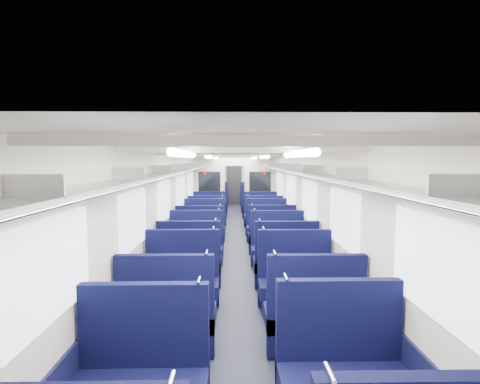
% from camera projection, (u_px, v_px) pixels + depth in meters
% --- Properties ---
extents(floor, '(2.80, 18.00, 0.01)m').
position_uv_depth(floor, '(236.00, 242.00, 10.37)').
color(floor, black).
rests_on(floor, ground).
extents(ceiling, '(2.80, 18.00, 0.01)m').
position_uv_depth(ceiling, '(236.00, 154.00, 10.17)').
color(ceiling, silver).
rests_on(ceiling, wall_left).
extents(wall_left, '(0.02, 18.00, 2.35)m').
position_uv_depth(wall_left, '(183.00, 199.00, 10.24)').
color(wall_left, beige).
rests_on(wall_left, floor).
extents(dado_left, '(0.03, 17.90, 0.70)m').
position_uv_depth(dado_left, '(184.00, 229.00, 10.31)').
color(dado_left, black).
rests_on(dado_left, floor).
extents(wall_right, '(0.02, 18.00, 2.35)m').
position_uv_depth(wall_right, '(288.00, 198.00, 10.30)').
color(wall_right, beige).
rests_on(wall_right, floor).
extents(dado_right, '(0.03, 17.90, 0.70)m').
position_uv_depth(dado_right, '(287.00, 229.00, 10.37)').
color(dado_right, black).
rests_on(dado_right, floor).
extents(wall_far, '(2.80, 0.02, 2.35)m').
position_uv_depth(wall_far, '(234.00, 181.00, 19.24)').
color(wall_far, beige).
rests_on(wall_far, floor).
extents(luggage_rack_left, '(0.36, 17.40, 0.18)m').
position_uv_depth(luggage_rack_left, '(190.00, 169.00, 10.18)').
color(luggage_rack_left, '#B2B5BA').
rests_on(luggage_rack_left, wall_left).
extents(luggage_rack_right, '(0.36, 17.40, 0.18)m').
position_uv_depth(luggage_rack_right, '(281.00, 169.00, 10.23)').
color(luggage_rack_right, '#B2B5BA').
rests_on(luggage_rack_right, wall_right).
extents(windows, '(2.78, 15.60, 0.75)m').
position_uv_depth(windows, '(236.00, 191.00, 9.79)').
color(windows, white).
rests_on(windows, wall_left).
extents(ceiling_fittings, '(2.70, 16.06, 0.11)m').
position_uv_depth(ceiling_fittings, '(236.00, 157.00, 9.92)').
color(ceiling_fittings, beige).
rests_on(ceiling_fittings, ceiling).
extents(end_door, '(0.75, 0.06, 2.00)m').
position_uv_depth(end_door, '(234.00, 184.00, 19.19)').
color(end_door, black).
rests_on(end_door, floor).
extents(bulkhead, '(2.80, 0.10, 2.35)m').
position_uv_depth(bulkhead, '(235.00, 188.00, 13.36)').
color(bulkhead, beige).
rests_on(bulkhead, floor).
extents(seat_3, '(1.08, 0.60, 1.21)m').
position_uv_depth(seat_3, '(342.00, 378.00, 3.23)').
color(seat_3, '#0B0D37').
rests_on(seat_3, floor).
extents(seat_4, '(1.08, 0.60, 1.21)m').
position_uv_depth(seat_4, '(168.00, 321.00, 4.39)').
color(seat_4, '#0B0D37').
rests_on(seat_4, floor).
extents(seat_5, '(1.08, 0.60, 1.21)m').
position_uv_depth(seat_5, '(313.00, 320.00, 4.40)').
color(seat_5, '#0B0D37').
rests_on(seat_5, floor).
extents(seat_6, '(1.08, 0.60, 1.21)m').
position_uv_depth(seat_6, '(182.00, 286.00, 5.60)').
color(seat_6, '#0B0D37').
rests_on(seat_6, floor).
extents(seat_7, '(1.08, 0.60, 1.21)m').
position_uv_depth(seat_7, '(296.00, 286.00, 5.59)').
color(seat_7, '#0B0D37').
rests_on(seat_7, floor).
extents(seat_8, '(1.08, 0.60, 1.21)m').
position_uv_depth(seat_8, '(190.00, 265.00, 6.69)').
color(seat_8, '#0B0D37').
rests_on(seat_8, floor).
extents(seat_9, '(1.08, 0.60, 1.21)m').
position_uv_depth(seat_9, '(285.00, 265.00, 6.68)').
color(seat_9, '#0B0D37').
rests_on(seat_9, floor).
extents(seat_10, '(1.08, 0.60, 1.21)m').
position_uv_depth(seat_10, '(196.00, 251.00, 7.79)').
color(seat_10, '#0B0D37').
rests_on(seat_10, floor).
extents(seat_11, '(1.08, 0.60, 1.21)m').
position_uv_depth(seat_11, '(278.00, 251.00, 7.76)').
color(seat_11, '#0B0D37').
rests_on(seat_11, floor).
extents(seat_12, '(1.08, 0.60, 1.21)m').
position_uv_depth(seat_12, '(200.00, 239.00, 8.88)').
color(seat_12, '#0B0D37').
rests_on(seat_12, floor).
extents(seat_13, '(1.08, 0.60, 1.21)m').
position_uv_depth(seat_13, '(272.00, 238.00, 9.01)').
color(seat_13, '#0B0D37').
rests_on(seat_13, floor).
extents(seat_14, '(1.08, 0.60, 1.21)m').
position_uv_depth(seat_14, '(204.00, 229.00, 10.16)').
color(seat_14, '#0B0D37').
rests_on(seat_14, floor).
extents(seat_15, '(1.08, 0.60, 1.21)m').
position_uv_depth(seat_15, '(267.00, 229.00, 10.22)').
color(seat_15, '#0B0D37').
rests_on(seat_15, floor).
extents(seat_16, '(1.08, 0.60, 1.21)m').
position_uv_depth(seat_16, '(207.00, 223.00, 11.28)').
color(seat_16, '#0B0D37').
rests_on(seat_16, floor).
extents(seat_17, '(1.08, 0.60, 1.21)m').
position_uv_depth(seat_17, '(263.00, 222.00, 11.33)').
color(seat_17, '#0B0D37').
rests_on(seat_17, floor).
extents(seat_18, '(1.08, 0.60, 1.21)m').
position_uv_depth(seat_18, '(210.00, 216.00, 12.51)').
color(seat_18, '#0B0D37').
rests_on(seat_18, floor).
extents(seat_19, '(1.08, 0.60, 1.21)m').
position_uv_depth(seat_19, '(261.00, 217.00, 12.43)').
color(seat_19, '#0B0D37').
rests_on(seat_19, floor).
extents(seat_20, '(1.08, 0.60, 1.21)m').
position_uv_depth(seat_20, '(213.00, 208.00, 14.54)').
color(seat_20, '#0B0D37').
rests_on(seat_20, floor).
extents(seat_21, '(1.08, 0.60, 1.21)m').
position_uv_depth(seat_21, '(257.00, 209.00, 14.44)').
color(seat_21, '#0B0D37').
rests_on(seat_21, floor).
extents(seat_22, '(1.08, 0.60, 1.21)m').
position_uv_depth(seat_22, '(214.00, 206.00, 15.49)').
color(seat_22, '#0B0D37').
rests_on(seat_22, floor).
extents(seat_23, '(1.08, 0.60, 1.21)m').
position_uv_depth(seat_23, '(255.00, 205.00, 15.61)').
color(seat_23, '#0B0D37').
rests_on(seat_23, floor).
extents(seat_24, '(1.08, 0.60, 1.21)m').
position_uv_depth(seat_24, '(215.00, 202.00, 16.82)').
color(seat_24, '#0B0D37').
rests_on(seat_24, floor).
extents(seat_25, '(1.08, 0.60, 1.21)m').
position_uv_depth(seat_25, '(253.00, 202.00, 16.72)').
color(seat_25, '#0B0D37').
rests_on(seat_25, floor).
extents(seat_26, '(1.08, 0.60, 1.21)m').
position_uv_depth(seat_26, '(216.00, 199.00, 17.90)').
color(seat_26, '#0B0D37').
rests_on(seat_26, floor).
extents(seat_27, '(1.08, 0.60, 1.21)m').
position_uv_depth(seat_27, '(252.00, 200.00, 17.85)').
color(seat_27, '#0B0D37').
rests_on(seat_27, floor).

